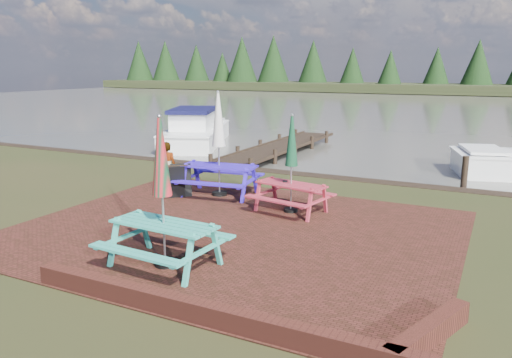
{
  "coord_description": "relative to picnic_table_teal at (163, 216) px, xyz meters",
  "views": [
    {
      "loc": [
        4.89,
        -7.81,
        3.4
      ],
      "look_at": [
        0.13,
        1.73,
        1.0
      ],
      "focal_mm": 35.0,
      "sensor_mm": 36.0,
      "label": 1
    }
  ],
  "objects": [
    {
      "name": "person",
      "position": [
        -5.21,
        7.12,
        -0.02
      ],
      "size": [
        0.77,
        0.65,
        1.79
      ],
      "primitive_type": "imported",
      "rotation": [
        0.0,
        0.0,
        3.54
      ],
      "color": "gray",
      "rests_on": "ground"
    },
    {
      "name": "boat_jetty",
      "position": [
        -7.88,
        13.01,
        -0.53
      ],
      "size": [
        4.7,
        7.07,
        1.94
      ],
      "rotation": [
        0.0,
        0.0,
        0.4
      ],
      "color": "white",
      "rests_on": "ground"
    },
    {
      "name": "ground",
      "position": [
        0.17,
        1.22,
        -0.92
      ],
      "size": [
        120.0,
        120.0,
        0.0
      ],
      "primitive_type": "plane",
      "color": "black",
      "rests_on": "ground"
    },
    {
      "name": "jetty",
      "position": [
        -3.33,
        12.5,
        -0.8
      ],
      "size": [
        1.76,
        9.08,
        1.0
      ],
      "color": "black",
      "rests_on": "ground"
    },
    {
      "name": "chalkboard",
      "position": [
        -2.51,
        3.95,
        -0.46
      ],
      "size": [
        0.56,
        0.81,
        0.88
      ],
      "rotation": [
        0.0,
        0.0,
        0.69
      ],
      "color": "black",
      "rests_on": "ground"
    },
    {
      "name": "picnic_table_teal",
      "position": [
        0.0,
        0.0,
        0.0
      ],
      "size": [
        1.98,
        1.78,
        2.61
      ],
      "rotation": [
        0.0,
        0.0,
        -0.06
      ],
      "color": "teal",
      "rests_on": "ground"
    },
    {
      "name": "picnic_table_blue",
      "position": [
        -1.65,
        4.64,
        0.05
      ],
      "size": [
        2.21,
        2.02,
        2.76
      ],
      "rotation": [
        0.0,
        0.0,
        0.13
      ],
      "color": "#3219C1",
      "rests_on": "ground"
    },
    {
      "name": "brick_wall",
      "position": [
        2.31,
        -1.19,
        -0.77
      ],
      "size": [
        6.21,
        1.79,
        0.3
      ],
      "color": "#4C1E16",
      "rests_on": "ground"
    },
    {
      "name": "picnic_table_red",
      "position": [
        0.68,
        4.04,
        -0.1
      ],
      "size": [
        1.92,
        1.77,
        2.32
      ],
      "rotation": [
        0.0,
        0.0,
        -0.18
      ],
      "color": "#AA2B3A",
      "rests_on": "ground"
    },
    {
      "name": "water",
      "position": [
        0.17,
        38.22,
        -0.92
      ],
      "size": [
        120.0,
        60.0,
        0.02
      ],
      "primitive_type": "cube",
      "color": "#4C4941",
      "rests_on": "ground"
    },
    {
      "name": "paving",
      "position": [
        0.17,
        2.22,
        -0.91
      ],
      "size": [
        9.0,
        7.5,
        0.02
      ],
      "primitive_type": "cube",
      "color": "#341910",
      "rests_on": "ground"
    },
    {
      "name": "far_treeline",
      "position": [
        0.17,
        67.22,
        2.37
      ],
      "size": [
        120.0,
        10.0,
        8.1
      ],
      "color": "black",
      "rests_on": "ground"
    }
  ]
}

